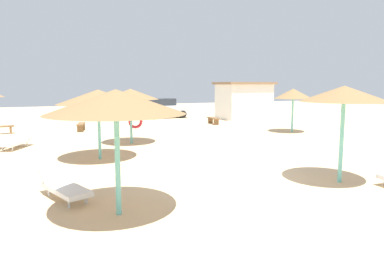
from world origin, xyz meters
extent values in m
plane|color=#DBBA8C|center=(0.00, 0.00, 0.00)|extent=(80.00, 80.00, 0.00)
cylinder|color=#6BC6BC|center=(-3.87, -1.99, 1.19)|extent=(0.12, 0.12, 2.39)
cone|color=olive|center=(-3.87, -1.99, 2.56)|extent=(3.06, 3.06, 0.54)
cylinder|color=#6BC6BC|center=(2.76, -1.95, 1.26)|extent=(0.12, 0.12, 2.52)
cone|color=olive|center=(2.76, -1.95, 2.66)|extent=(2.53, 2.53, 0.47)
cylinder|color=#6BC6BC|center=(-3.46, 4.14, 1.13)|extent=(0.12, 0.12, 2.27)
cone|color=olive|center=(-3.46, 4.14, 2.45)|extent=(3.16, 3.16, 0.56)
cylinder|color=#6BC6BC|center=(8.54, 7.48, 1.08)|extent=(0.12, 0.12, 2.17)
cone|color=olive|center=(8.54, 7.48, 2.37)|extent=(2.28, 2.28, 0.60)
cylinder|color=#6BC6BC|center=(-1.50, 7.26, 1.15)|extent=(0.12, 0.12, 2.29)
cone|color=olive|center=(-1.50, 7.26, 2.45)|extent=(2.76, 2.76, 0.52)
torus|color=red|center=(-1.28, 7.26, 1.09)|extent=(0.71, 0.25, 0.70)
cube|color=white|center=(-4.91, -0.49, 0.28)|extent=(1.22, 1.82, 0.12)
cube|color=white|center=(-5.20, 0.25, 0.49)|extent=(0.78, 0.70, 0.37)
cylinder|color=silver|center=(-5.33, -0.01, 0.11)|extent=(0.06, 0.06, 0.22)
cylinder|color=silver|center=(-4.92, 0.15, 0.11)|extent=(0.06, 0.06, 0.22)
cylinder|color=silver|center=(-4.89, -1.13, 0.11)|extent=(0.06, 0.06, 0.22)
cylinder|color=silver|center=(-4.48, -0.97, 0.11)|extent=(0.06, 0.06, 0.22)
cube|color=white|center=(-6.74, 7.87, 0.28)|extent=(1.33, 1.81, 0.12)
cube|color=white|center=(-6.38, 8.59, 0.48)|extent=(0.80, 0.75, 0.35)
cylinder|color=silver|center=(-6.67, 8.51, 0.11)|extent=(0.06, 0.06, 0.22)
cylinder|color=silver|center=(-6.28, 8.31, 0.11)|extent=(0.06, 0.06, 0.22)
cylinder|color=silver|center=(-7.20, 7.44, 0.11)|extent=(0.06, 0.06, 0.22)
cylinder|color=silver|center=(-6.81, 7.24, 0.11)|extent=(0.06, 0.06, 0.22)
cube|color=brown|center=(-7.98, 13.42, 0.45)|extent=(1.54, 0.57, 0.08)
cube|color=brown|center=(-7.43, 13.48, 0.21)|extent=(0.16, 0.37, 0.41)
cube|color=brown|center=(5.96, 13.23, 0.45)|extent=(0.48, 1.52, 0.08)
cube|color=brown|center=(5.93, 12.68, 0.21)|extent=(0.37, 0.14, 0.41)
cube|color=brown|center=(5.99, 13.78, 0.21)|extent=(0.37, 0.14, 0.41)
cube|color=brown|center=(-3.42, 13.06, 0.45)|extent=(0.67, 1.55, 0.08)
cube|color=brown|center=(-3.52, 12.52, 0.21)|extent=(0.38, 0.18, 0.41)
cube|color=brown|center=(-3.32, 13.60, 0.21)|extent=(0.38, 0.18, 0.41)
cube|color=silver|center=(4.08, 19.12, 0.67)|extent=(4.14, 2.05, 0.90)
cube|color=#262D38|center=(3.88, 19.10, 1.42)|extent=(2.13, 1.73, 0.60)
cylinder|color=black|center=(5.34, 20.11, 0.32)|extent=(0.66, 0.28, 0.64)
cylinder|color=black|center=(5.50, 18.36, 0.32)|extent=(0.66, 0.28, 0.64)
cylinder|color=black|center=(2.65, 19.87, 0.32)|extent=(0.66, 0.28, 0.64)
cylinder|color=black|center=(2.81, 18.12, 0.32)|extent=(0.66, 0.28, 0.64)
cube|color=white|center=(10.08, 15.79, 1.46)|extent=(3.98, 3.03, 2.92)
cube|color=#8C6B4C|center=(10.08, 15.79, 3.02)|extent=(4.38, 3.43, 0.20)
camera|label=1|loc=(-5.21, -9.53, 2.93)|focal=32.14mm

